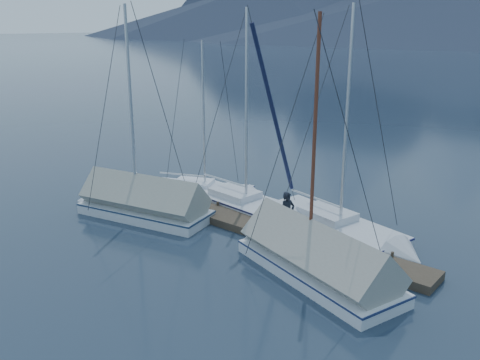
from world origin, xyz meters
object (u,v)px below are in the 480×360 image
object	(u,v)px
sailboat_covered_near	(306,258)
sailboat_covered_far	(135,205)
sailboat_open_right	(350,233)
person	(287,214)
sailboat_open_left	(213,192)
sailboat_open_mid	(254,209)

from	to	relation	value
sailboat_covered_near	sailboat_covered_far	bearing A→B (deg)	-177.92
sailboat_open_right	person	xyz separation A→B (m)	(-1.81, -2.17, 1.09)
sailboat_open_left	sailboat_open_right	size ratio (longest dim) A/B	0.84
sailboat_covered_far	person	world-z (taller)	sailboat_covered_far
sailboat_covered_near	person	distance (m)	2.76
sailboat_covered_near	person	world-z (taller)	sailboat_covered_near
sailboat_open_mid	sailboat_open_right	bearing A→B (deg)	2.78
sailboat_open_left	sailboat_covered_far	xyz separation A→B (m)	(-0.88, -4.65, 0.37)
sailboat_open_right	person	size ratio (longest dim) A/B	5.65
sailboat_open_left	sailboat_covered_far	size ratio (longest dim) A/B	0.83
sailboat_open_mid	person	xyz separation A→B (m)	(3.26, -1.92, 1.10)
sailboat_open_left	sailboat_open_right	distance (m)	8.43
sailboat_open_mid	sailboat_open_right	size ratio (longest dim) A/B	0.99
person	sailboat_covered_near	bearing A→B (deg)	-113.07
sailboat_covered_far	sailboat_covered_near	bearing A→B (deg)	2.08
sailboat_open_right	sailboat_covered_near	xyz separation A→B (m)	(0.23, -3.86, 0.33)
sailboat_open_mid	sailboat_open_right	world-z (taller)	sailboat_open_right
sailboat_open_left	person	world-z (taller)	sailboat_open_left
sailboat_covered_far	sailboat_open_mid	bearing A→B (deg)	43.15
sailboat_open_mid	sailboat_covered_far	world-z (taller)	sailboat_covered_far
sailboat_open_right	sailboat_covered_far	world-z (taller)	sailboat_covered_far
person	sailboat_open_mid	bearing A→B (deg)	76.05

